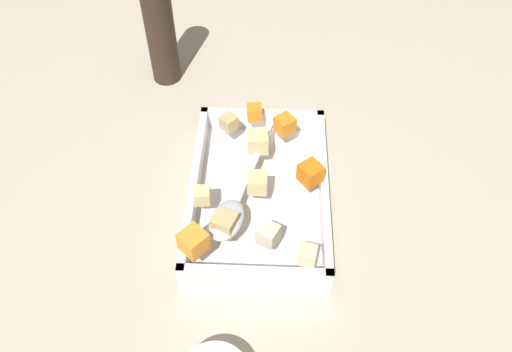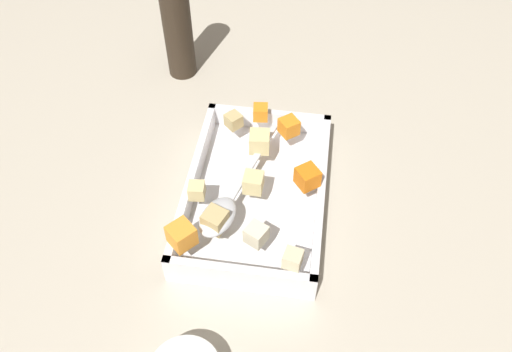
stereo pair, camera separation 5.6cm
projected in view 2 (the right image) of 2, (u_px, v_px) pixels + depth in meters
name	position (u px, v px, depth m)	size (l,w,h in m)	color
ground_plane	(265.00, 210.00, 0.85)	(4.00, 4.00, 0.00)	#BCB29E
baking_dish	(256.00, 195.00, 0.86)	(0.33, 0.22, 0.05)	silver
carrot_chunk_corner_sw	(289.00, 127.00, 0.88)	(0.03, 0.03, 0.03)	orange
carrot_chunk_back_center	(307.00, 177.00, 0.81)	(0.03, 0.03, 0.03)	orange
carrot_chunk_corner_ne	(261.00, 112.00, 0.91)	(0.03, 0.03, 0.03)	orange
carrot_chunk_near_spoon	(181.00, 235.00, 0.74)	(0.03, 0.03, 0.03)	orange
potato_chunk_heap_side	(259.00, 142.00, 0.86)	(0.03, 0.03, 0.03)	#E0CC89
potato_chunk_mid_left	(234.00, 121.00, 0.90)	(0.02, 0.02, 0.02)	tan
potato_chunk_far_left	(215.00, 220.00, 0.76)	(0.03, 0.03, 0.03)	tan
potato_chunk_center	(293.00, 259.00, 0.72)	(0.03, 0.03, 0.03)	beige
potato_chunk_far_right	(254.00, 234.00, 0.74)	(0.03, 0.03, 0.03)	beige
potato_chunk_near_left	(197.00, 191.00, 0.80)	(0.02, 0.02, 0.02)	#E0CC89
potato_chunk_corner_se	(253.00, 183.00, 0.80)	(0.03, 0.03, 0.03)	#E0CC89
serving_spoon	(222.00, 210.00, 0.78)	(0.25, 0.10, 0.02)	silver
pepper_mill	(177.00, 22.00, 1.00)	(0.06, 0.06, 0.26)	#2D2319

